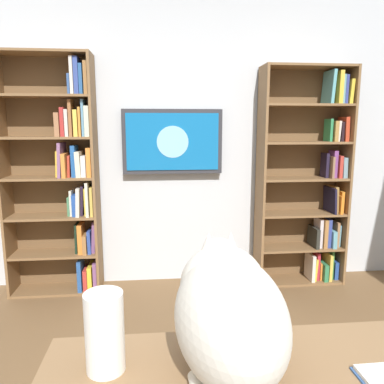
# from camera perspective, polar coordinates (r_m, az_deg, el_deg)

# --- Properties ---
(wall_back) EXTENTS (4.52, 0.06, 2.70)m
(wall_back) POSITION_cam_1_polar(r_m,az_deg,el_deg) (3.42, -1.96, 8.39)
(wall_back) COLOR silver
(wall_back) RESTS_ON ground
(bookshelf_left) EXTENTS (0.80, 0.28, 1.96)m
(bookshelf_left) POSITION_cam_1_polar(r_m,az_deg,el_deg) (3.58, 17.78, 1.45)
(bookshelf_left) COLOR brown
(bookshelf_left) RESTS_ON ground
(bookshelf_right) EXTENTS (0.77, 0.28, 2.04)m
(bookshelf_right) POSITION_cam_1_polar(r_m,az_deg,el_deg) (3.37, -19.20, 2.21)
(bookshelf_right) COLOR brown
(bookshelf_right) RESTS_ON ground
(wall_mounted_tv) EXTENTS (0.88, 0.07, 0.57)m
(wall_mounted_tv) POSITION_cam_1_polar(r_m,az_deg,el_deg) (3.34, -3.01, 7.70)
(wall_mounted_tv) COLOR #333338
(cat) EXTENTS (0.31, 0.64, 0.35)m
(cat) POSITION_cam_1_polar(r_m,az_deg,el_deg) (1.12, 5.44, -17.07)
(cat) COLOR silver
(cat) RESTS_ON desk
(paper_towel_roll) EXTENTS (0.11, 0.11, 0.23)m
(paper_towel_roll) POSITION_cam_1_polar(r_m,az_deg,el_deg) (1.14, -13.22, -20.14)
(paper_towel_roll) COLOR white
(paper_towel_roll) RESTS_ON desk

